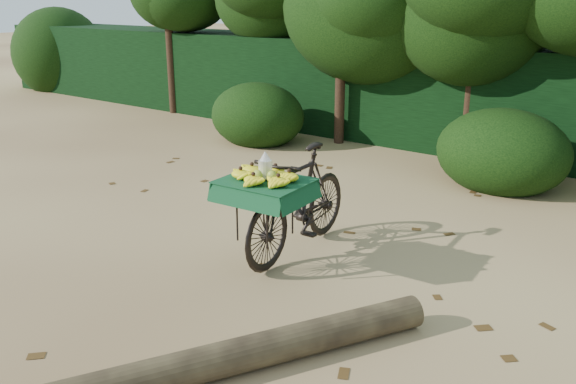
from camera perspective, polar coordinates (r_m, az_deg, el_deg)
The scene contains 7 objects.
ground at distance 6.40m, azimuth -7.25°, elevation -6.23°, with size 80.00×80.00×0.00m, color tan.
vendor_bicycle at distance 6.30m, azimuth 0.85°, elevation -0.79°, with size 0.86×1.92×1.14m.
fallen_log at distance 4.50m, azimuth -7.69°, elevation -15.64°, with size 0.26×0.26×3.58m, color brown.
hedge_backdrop at distance 11.33m, azimuth 15.72°, elevation 8.64°, with size 26.00×1.80×1.80m, color black.
tree_row at distance 10.76m, azimuth 11.25°, elevation 14.40°, with size 14.50×2.00×4.00m, color black, non-canonical shape.
bush_clumps at distance 9.42m, azimuth 13.63°, elevation 4.21°, with size 8.80×1.70×0.90m, color black, non-canonical shape.
leaf_litter at distance 6.83m, azimuth -3.43°, elevation -4.45°, with size 7.00×7.30×0.01m, color #462E12, non-canonical shape.
Camera 1 is at (4.17, -4.10, 2.61)m, focal length 38.00 mm.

